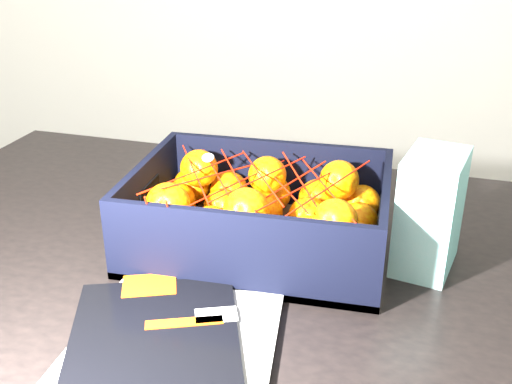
% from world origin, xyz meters
% --- Properties ---
extents(table, '(1.25, 0.87, 0.75)m').
position_xyz_m(table, '(0.27, 0.27, 0.65)').
color(table, black).
rests_on(table, ground).
extents(magazine_stack, '(0.30, 0.33, 0.02)m').
position_xyz_m(magazine_stack, '(0.31, -0.02, 0.76)').
color(magazine_stack, silver).
rests_on(magazine_stack, table).
extents(produce_crate, '(0.40, 0.30, 0.13)m').
position_xyz_m(produce_crate, '(0.37, 0.27, 0.79)').
color(produce_crate, brown).
rests_on(produce_crate, table).
extents(clementine_heap, '(0.38, 0.28, 0.12)m').
position_xyz_m(clementine_heap, '(0.37, 0.27, 0.81)').
color(clementine_heap, orange).
rests_on(clementine_heap, produce_crate).
extents(mesh_net, '(0.33, 0.26, 0.09)m').
position_xyz_m(mesh_net, '(0.36, 0.26, 0.86)').
color(mesh_net, red).
rests_on(mesh_net, clementine_heap).
extents(retail_carton, '(0.11, 0.14, 0.18)m').
position_xyz_m(retail_carton, '(0.63, 0.27, 0.84)').
color(retail_carton, white).
rests_on(retail_carton, table).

